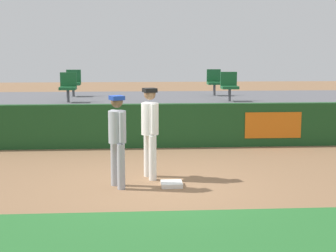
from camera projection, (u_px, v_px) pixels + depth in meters
The scene contains 11 objects.
ground_plane at pixel (158, 186), 9.78m from camera, with size 60.00×60.00×0.00m, color #846042.
grass_foreground_strip at pixel (168, 244), 6.87m from camera, with size 18.00×2.80×0.01m, color #26662B.
first_base at pixel (172, 184), 9.74m from camera, with size 0.40×0.40×0.08m, color white.
player_fielder_home at pixel (150, 127), 10.20m from camera, with size 0.43×0.59×1.81m.
player_runner_visitor at pixel (117, 135), 9.52m from camera, with size 0.43×0.45×1.72m.
field_wall at pixel (151, 126), 13.47m from camera, with size 18.00×0.26×1.15m.
bleacher_platform at pixel (148, 115), 16.01m from camera, with size 18.00×4.80×1.06m, color #59595E.
seat_back_left at pixel (73, 81), 16.36m from camera, with size 0.46×0.44×0.84m.
seat_front_left at pixel (68, 86), 14.59m from camera, with size 0.47×0.44×0.84m.
seat_front_right at pixel (229, 85), 14.90m from camera, with size 0.48×0.44×0.84m.
seat_back_right at pixel (214, 81), 16.67m from camera, with size 0.45×0.44×0.84m.
Camera 1 is at (-0.45, -9.49, 2.59)m, focal length 55.14 mm.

